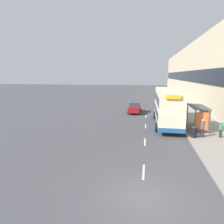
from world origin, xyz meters
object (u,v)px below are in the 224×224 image
Objects in this scene: car_0 at (135,107)px; pedestrian_at_shelter at (221,129)px; double_decker_bus_near at (167,106)px; bus_shelter at (200,114)px; litter_bin at (194,132)px; pedestrian_1 at (202,128)px.

pedestrian_at_shelter is (8.87, -11.97, 0.11)m from car_0.
car_0 is (-4.31, 7.46, -1.43)m from double_decker_bus_near.
double_decker_bus_near is at bearing 151.30° from bus_shelter.
pedestrian_at_shelter reaches higher than litter_bin.
car_0 is at bearing 120.06° from double_decker_bus_near.
double_decker_bus_near is at bearing 120.06° from car_0.
pedestrian_1 reaches higher than car_0.
car_0 is 13.97m from litter_bin.
car_0 is at bearing 120.31° from pedestrian_1.
bus_shelter is 12.03m from car_0.
double_decker_bus_near is at bearing 112.66° from litter_bin.
double_decker_bus_near is 5.70m from pedestrian_1.
car_0 is 4.32× the size of litter_bin.
bus_shelter is 2.39× the size of pedestrian_1.
pedestrian_1 reaches higher than pedestrian_at_shelter.
double_decker_bus_near reaches higher than pedestrian_1.
litter_bin is (6.39, -12.42, -0.19)m from car_0.
double_decker_bus_near reaches higher than car_0.
double_decker_bus_near is 5.85× the size of pedestrian_1.
car_0 is 14.90m from pedestrian_at_shelter.
pedestrian_at_shelter is at bearing 10.39° from litter_bin.
litter_bin is (-2.48, -0.46, -0.30)m from pedestrian_at_shelter.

